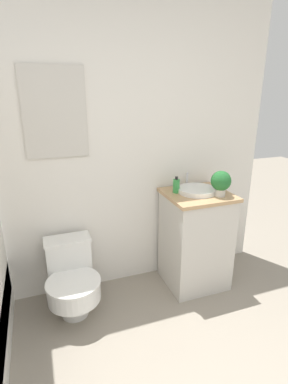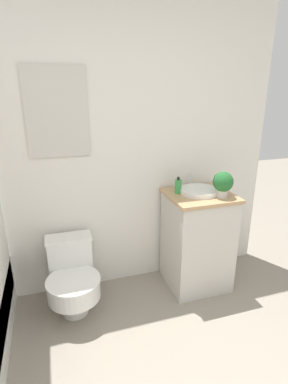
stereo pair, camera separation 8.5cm
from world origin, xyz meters
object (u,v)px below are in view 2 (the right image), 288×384
(toilet, at_px, (72,277))
(potted_plant, at_px, (223,183))
(sink, at_px, (199,191))
(soap_bottle, at_px, (178,186))

(toilet, bearing_deg, potted_plant, -5.03)
(toilet, bearing_deg, sink, 1.85)
(sink, bearing_deg, soap_bottle, 161.42)
(sink, xyz_separation_m, potted_plant, (0.14, -0.15, 0.10))
(soap_bottle, bearing_deg, potted_plant, -33.52)
(sink, bearing_deg, potted_plant, -46.95)
(toilet, relative_size, soap_bottle, 4.11)
(potted_plant, bearing_deg, sink, 133.05)
(soap_bottle, height_order, potted_plant, potted_plant)
(toilet, distance_m, potted_plant, 1.45)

